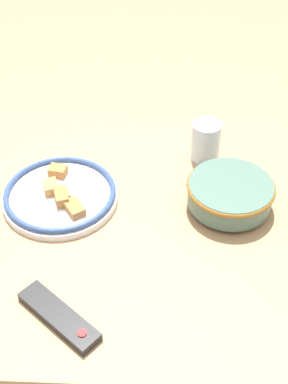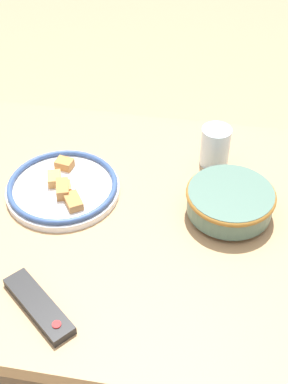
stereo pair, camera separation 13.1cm
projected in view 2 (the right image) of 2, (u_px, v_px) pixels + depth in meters
ground_plane at (128, 367)px, 1.78m from camera, size 8.00×8.00×0.00m
dining_table at (124, 241)px, 1.36m from camera, size 1.14×0.87×0.71m
noodle_bowl at (230, 201)px, 1.28m from camera, size 0.22×0.22×0.07m
food_plate at (63, 187)px, 1.36m from camera, size 0.29×0.29×0.05m
tv_remote at (39, 306)px, 1.10m from camera, size 0.19×0.17×0.02m
drinking_glass at (215, 146)px, 1.42m from camera, size 0.08×0.08×0.11m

